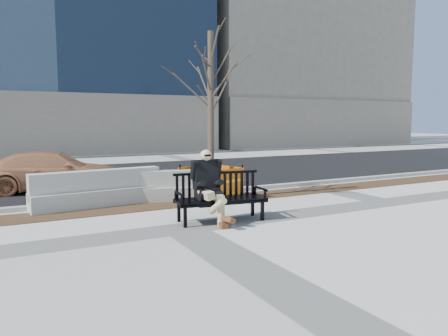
{
  "coord_description": "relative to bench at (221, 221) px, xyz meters",
  "views": [
    {
      "loc": [
        -3.38,
        -8.29,
        2.32
      ],
      "look_at": [
        1.43,
        0.8,
        1.15
      ],
      "focal_mm": 34.13,
      "sensor_mm": 36.0,
      "label": 1
    }
  ],
  "objects": [
    {
      "name": "far_tree_right",
      "position": [
        6.45,
        13.93,
        0.0
      ],
      "size": [
        2.63,
        2.63,
        5.55
      ],
      "primitive_type": null,
      "rotation": [
        0.0,
        0.0,
        0.35
      ],
      "color": "#4E3D32",
      "rests_on": "ground"
    },
    {
      "name": "jersey_barrier_right",
      "position": [
        -0.51,
        3.01,
        0.0
      ],
      "size": [
        3.13,
        1.39,
        0.88
      ],
      "primitive_type": null,
      "rotation": [
        0.0,
        0.0,
        -0.26
      ],
      "color": "#A7A49C",
      "rests_on": "ground"
    },
    {
      "name": "jersey_barrier_left",
      "position": [
        -2.14,
        3.06,
        0.0
      ],
      "size": [
        3.49,
        1.02,
        0.99
      ],
      "primitive_type": null,
      "rotation": [
        0.0,
        0.0,
        0.1
      ],
      "color": "#ACAAA1",
      "rests_on": "ground"
    },
    {
      "name": "curb",
      "position": [
        -1.03,
        3.35,
        0.06
      ],
      "size": [
        60.0,
        0.25,
        0.12
      ],
      "primitive_type": "cube",
      "color": "#9E9B93",
      "rests_on": "ground"
    },
    {
      "name": "sedan",
      "position": [
        -2.9,
        6.27,
        0.0
      ],
      "size": [
        4.72,
        2.64,
        1.29
      ],
      "primitive_type": "imported",
      "rotation": [
        0.0,
        0.0,
        1.38
      ],
      "color": "tan",
      "rests_on": "ground"
    },
    {
      "name": "ground",
      "position": [
        -1.03,
        -0.2,
        0.0
      ],
      "size": [
        120.0,
        120.0,
        0.0
      ],
      "primitive_type": "plane",
      "color": "beige",
      "rests_on": "ground"
    },
    {
      "name": "seated_man",
      "position": [
        -0.28,
        0.1,
        0.0
      ],
      "size": [
        0.86,
        1.27,
        1.67
      ],
      "primitive_type": null,
      "rotation": [
        0.0,
        0.0,
        -0.13
      ],
      "color": "black",
      "rests_on": "ground"
    },
    {
      "name": "tree_fence",
      "position": [
        0.98,
        2.5,
        0.0
      ],
      "size": [
        2.53,
        2.53,
        5.12
      ],
      "primitive_type": null,
      "rotation": [
        0.0,
        0.0,
        0.27
      ],
      "color": "orange",
      "rests_on": "ground"
    },
    {
      "name": "building_right",
      "position": [
        20.97,
        25.8,
        12.5
      ],
      "size": [
        20.0,
        12.0,
        25.0
      ],
      "primitive_type": "cube",
      "color": "gray",
      "rests_on": "ground"
    },
    {
      "name": "mulch_strip",
      "position": [
        -1.03,
        2.4,
        0.0
      ],
      "size": [
        40.0,
        1.2,
        0.02
      ],
      "primitive_type": "cube",
      "color": "#47301C",
      "rests_on": "ground"
    },
    {
      "name": "asphalt_street",
      "position": [
        -1.03,
        8.6,
        0.0
      ],
      "size": [
        60.0,
        10.4,
        0.01
      ],
      "primitive_type": "cube",
      "color": "black",
      "rests_on": "ground"
    },
    {
      "name": "bench",
      "position": [
        0.0,
        0.0,
        0.0
      ],
      "size": [
        2.19,
        1.03,
        1.13
      ],
      "primitive_type": null,
      "rotation": [
        0.0,
        0.0,
        -0.13
      ],
      "color": "black",
      "rests_on": "ground"
    }
  ]
}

